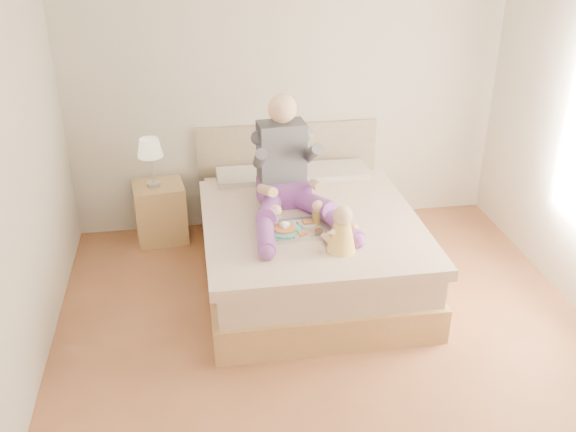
{
  "coord_description": "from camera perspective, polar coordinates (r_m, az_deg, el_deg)",
  "views": [
    {
      "loc": [
        -0.89,
        -3.54,
        2.93
      ],
      "look_at": [
        -0.2,
        0.77,
        0.71
      ],
      "focal_mm": 40.0,
      "sensor_mm": 36.0,
      "label": 1
    }
  ],
  "objects": [
    {
      "name": "room",
      "position": [
        3.95,
        5.87,
        5.69
      ],
      "size": [
        4.02,
        4.22,
        2.71
      ],
      "color": "brown",
      "rests_on": "ground"
    },
    {
      "name": "bed",
      "position": [
        5.39,
        1.62,
        -2.07
      ],
      "size": [
        1.7,
        2.18,
        1.0
      ],
      "color": "#A8834E",
      "rests_on": "ground"
    },
    {
      "name": "nightstand",
      "position": [
        6.05,
        -11.28,
        0.34
      ],
      "size": [
        0.5,
        0.46,
        0.55
      ],
      "rotation": [
        0.0,
        0.0,
        0.13
      ],
      "color": "#A8834E",
      "rests_on": "ground"
    },
    {
      "name": "lamp",
      "position": [
        5.78,
        -12.17,
        5.72
      ],
      "size": [
        0.22,
        0.22,
        0.45
      ],
      "color": "silver",
      "rests_on": "nightstand"
    },
    {
      "name": "adult",
      "position": [
        5.12,
        -0.04,
        3.41
      ],
      "size": [
        0.8,
        1.16,
        0.94
      ],
      "rotation": [
        0.0,
        0.0,
        0.09
      ],
      "color": "#753A92",
      "rests_on": "bed"
    },
    {
      "name": "tray",
      "position": [
        4.88,
        0.69,
        -1.02
      ],
      "size": [
        0.48,
        0.39,
        0.13
      ],
      "rotation": [
        0.0,
        0.0,
        0.1
      ],
      "color": "silver",
      "rests_on": "bed"
    },
    {
      "name": "baby",
      "position": [
        4.59,
        4.76,
        -1.46
      ],
      "size": [
        0.25,
        0.32,
        0.35
      ],
      "rotation": [
        0.0,
        0.0,
        0.31
      ],
      "color": "#F3C34D",
      "rests_on": "bed"
    }
  ]
}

